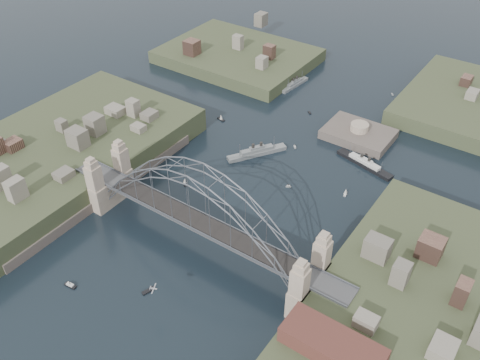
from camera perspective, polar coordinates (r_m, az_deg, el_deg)
name	(u,v)px	position (r m, az deg, el deg)	size (l,w,h in m)	color
ground	(200,245)	(136.02, -4.38, -7.17)	(500.00, 500.00, 0.00)	black
bridge	(198,210)	(127.59, -4.64, -3.27)	(84.00, 13.80, 24.60)	#4A4A4D
shore_west	(53,164)	(169.24, -19.80, 1.63)	(50.50, 90.00, 12.00)	#3B4428
shore_east	(417,352)	(119.09, 18.84, -17.43)	(50.50, 90.00, 12.00)	#3B4428
headland_nw	(238,60)	(226.14, -0.26, 13.01)	(60.00, 45.00, 9.00)	#3B4428
fort_island	(358,139)	(179.51, 12.79, 4.45)	(22.00, 16.00, 9.40)	#554A42
wharf_shed	(332,345)	(105.97, 10.11, -17.42)	(20.00, 8.00, 4.00)	#592D26
naval_cruiser_near	(257,152)	(166.36, 1.87, 3.06)	(12.90, 18.15, 5.95)	gray
naval_cruiser_far	(295,84)	(207.11, 6.04, 10.40)	(3.68, 15.40, 5.15)	gray
ocean_liner	(364,164)	(166.17, 13.50, 1.76)	(20.02, 7.28, 4.89)	black
aeroplane	(153,288)	(117.31, -9.54, -11.66)	(1.68, 2.83, 0.44)	#B0B1B8
small_boat_a	(185,182)	(155.09, -6.07, -0.19)	(2.53, 2.36, 2.38)	silver
small_boat_b	(288,187)	(153.93, 5.34, -0.72)	(1.60, 1.11, 1.43)	silver
small_boat_c	(148,291)	(127.18, -10.04, -11.89)	(1.92, 3.29, 0.45)	silver
small_boat_d	(346,192)	(153.40, 11.52, -1.30)	(1.27, 2.19, 2.38)	silver
small_boat_e	(221,118)	(184.37, -2.10, 6.81)	(3.40, 1.96, 2.38)	silver
small_boat_f	(295,147)	(170.79, 6.04, 3.62)	(1.56, 1.63, 1.43)	silver
small_boat_h	(309,113)	(190.13, 7.64, 7.33)	(1.87, 1.73, 0.45)	silver
small_boat_i	(314,270)	(130.63, 8.17, -9.79)	(2.28, 1.96, 1.43)	silver
small_boat_j	(70,285)	(132.57, -18.13, -10.93)	(3.24, 1.39, 1.43)	silver
small_boat_k	(392,95)	(208.36, 16.37, 8.98)	(1.52, 1.76, 0.45)	silver
small_boat_l	(177,145)	(171.22, -6.98, 3.86)	(2.67, 1.69, 2.38)	silver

